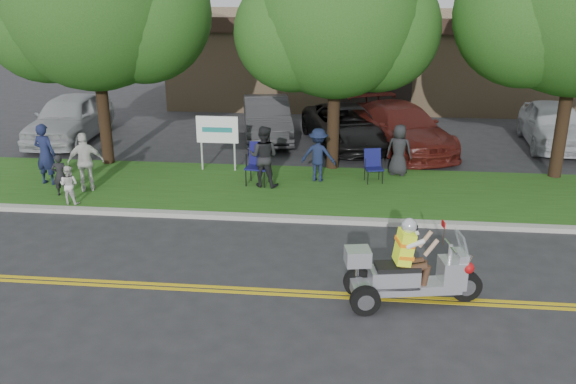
# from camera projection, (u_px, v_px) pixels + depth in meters

# --- Properties ---
(ground) EXTENTS (120.00, 120.00, 0.00)m
(ground) POSITION_uv_depth(u_px,v_px,m) (294.00, 281.00, 11.97)
(ground) COLOR #28282B
(ground) RESTS_ON ground
(centerline_near) EXTENTS (60.00, 0.10, 0.01)m
(centerline_near) POSITION_uv_depth(u_px,v_px,m) (291.00, 295.00, 11.43)
(centerline_near) COLOR gold
(centerline_near) RESTS_ON ground
(centerline_far) EXTENTS (60.00, 0.10, 0.01)m
(centerline_far) POSITION_uv_depth(u_px,v_px,m) (292.00, 291.00, 11.58)
(centerline_far) COLOR gold
(centerline_far) RESTS_ON ground
(curb) EXTENTS (60.00, 0.25, 0.12)m
(curb) POSITION_uv_depth(u_px,v_px,m) (306.00, 219.00, 14.81)
(curb) COLOR #A8A89E
(curb) RESTS_ON ground
(grass_verge) EXTENTS (60.00, 4.00, 0.10)m
(grass_verge) POSITION_uv_depth(u_px,v_px,m) (312.00, 190.00, 16.82)
(grass_verge) COLOR #254C14
(grass_verge) RESTS_ON ground
(commercial_building) EXTENTS (18.00, 8.20, 4.00)m
(commercial_building) POSITION_uv_depth(u_px,v_px,m) (373.00, 56.00, 28.87)
(commercial_building) COLOR #9E7F5B
(commercial_building) RESTS_ON ground
(tree_left) EXTENTS (6.62, 5.40, 7.78)m
(tree_left) POSITION_uv_depth(u_px,v_px,m) (95.00, 5.00, 17.54)
(tree_left) COLOR #332114
(tree_left) RESTS_ON ground
(tree_mid) EXTENTS (5.88, 4.80, 7.05)m
(tree_mid) POSITION_uv_depth(u_px,v_px,m) (338.00, 21.00, 17.19)
(tree_mid) COLOR #332114
(tree_mid) RESTS_ON ground
(business_sign) EXTENTS (1.25, 0.06, 1.75)m
(business_sign) POSITION_uv_depth(u_px,v_px,m) (217.00, 133.00, 18.01)
(business_sign) COLOR silver
(business_sign) RESTS_ON ground
(trike_scooter) EXTENTS (2.55, 1.02, 1.67)m
(trike_scooter) POSITION_uv_depth(u_px,v_px,m) (408.00, 274.00, 10.98)
(trike_scooter) COLOR black
(trike_scooter) RESTS_ON ground
(lawn_chair_a) EXTENTS (0.59, 0.60, 0.92)m
(lawn_chair_a) POSITION_uv_depth(u_px,v_px,m) (373.00, 163.00, 17.24)
(lawn_chair_a) COLOR black
(lawn_chair_a) RESTS_ON grass_verge
(lawn_chair_b) EXTENTS (0.68, 0.70, 1.15)m
(lawn_chair_b) POSITION_uv_depth(u_px,v_px,m) (259.00, 161.00, 17.04)
(lawn_chair_b) COLOR black
(lawn_chair_b) RESTS_ON grass_verge
(spectator_adult_left) EXTENTS (0.70, 0.53, 1.73)m
(spectator_adult_left) POSITION_uv_depth(u_px,v_px,m) (45.00, 154.00, 16.90)
(spectator_adult_left) COLOR #171D40
(spectator_adult_left) RESTS_ON grass_verge
(spectator_adult_mid) EXTENTS (0.92, 0.77, 1.70)m
(spectator_adult_mid) POSITION_uv_depth(u_px,v_px,m) (264.00, 156.00, 16.73)
(spectator_adult_mid) COLOR black
(spectator_adult_mid) RESTS_ON grass_verge
(spectator_adult_right) EXTENTS (1.03, 0.71, 1.62)m
(spectator_adult_right) POSITION_uv_depth(u_px,v_px,m) (86.00, 162.00, 16.38)
(spectator_adult_right) COLOR silver
(spectator_adult_right) RESTS_ON grass_verge
(spectator_chair_a) EXTENTS (1.06, 0.70, 1.52)m
(spectator_chair_a) POSITION_uv_depth(u_px,v_px,m) (318.00, 155.00, 17.20)
(spectator_chair_a) COLOR #151D3A
(spectator_chair_a) RESTS_ON grass_verge
(spectator_chair_b) EXTENTS (0.83, 0.64, 1.51)m
(spectator_chair_b) POSITION_uv_depth(u_px,v_px,m) (399.00, 150.00, 17.70)
(spectator_chair_b) COLOR black
(spectator_chair_b) RESTS_ON grass_verge
(child_left) EXTENTS (0.46, 0.36, 1.12)m
(child_left) POSITION_uv_depth(u_px,v_px,m) (60.00, 175.00, 16.12)
(child_left) COLOR black
(child_left) RESTS_ON grass_verge
(child_right) EXTENTS (0.53, 0.43, 1.02)m
(child_right) POSITION_uv_depth(u_px,v_px,m) (69.00, 185.00, 15.54)
(child_right) COLOR silver
(child_right) RESTS_ON grass_verge
(parked_car_far_left) EXTENTS (2.18, 4.96, 1.66)m
(parked_car_far_left) POSITION_uv_depth(u_px,v_px,m) (69.00, 118.00, 21.77)
(parked_car_far_left) COLOR #A5A7AC
(parked_car_far_left) RESTS_ON ground
(parked_car_left) EXTENTS (2.44, 4.76, 1.50)m
(parked_car_left) POSITION_uv_depth(u_px,v_px,m) (267.00, 119.00, 22.01)
(parked_car_left) COLOR #303033
(parked_car_left) RESTS_ON ground
(parked_car_mid) EXTENTS (3.63, 5.40, 1.38)m
(parked_car_mid) POSITION_uv_depth(u_px,v_px,m) (346.00, 126.00, 21.18)
(parked_car_mid) COLOR black
(parked_car_mid) RESTS_ON ground
(parked_car_right) EXTENTS (4.03, 5.73, 1.54)m
(parked_car_right) POSITION_uv_depth(u_px,v_px,m) (401.00, 128.00, 20.60)
(parked_car_right) COLOR #551914
(parked_car_right) RESTS_ON ground
(parked_car_far_right) EXTENTS (2.20, 4.68, 1.55)m
(parked_car_far_right) POSITION_uv_depth(u_px,v_px,m) (553.00, 124.00, 21.07)
(parked_car_far_right) COLOR silver
(parked_car_far_right) RESTS_ON ground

